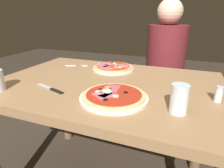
% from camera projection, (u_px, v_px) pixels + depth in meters
% --- Properties ---
extents(dining_table, '(1.19, 0.82, 0.72)m').
position_uv_depth(dining_table, '(107.00, 101.00, 1.06)').
color(dining_table, '#9E754C').
rests_on(dining_table, ground).
extents(pizza_foreground, '(0.29, 0.29, 0.05)m').
position_uv_depth(pizza_foreground, '(114.00, 96.00, 0.82)').
color(pizza_foreground, silver).
rests_on(pizza_foreground, dining_table).
extents(pizza_across_left, '(0.27, 0.27, 0.03)m').
position_uv_depth(pizza_across_left, '(113.00, 68.00, 1.25)').
color(pizza_across_left, silver).
rests_on(pizza_across_left, dining_table).
extents(water_glass_near, '(0.07, 0.07, 0.11)m').
position_uv_depth(water_glass_near, '(179.00, 101.00, 0.70)').
color(water_glass_near, silver).
rests_on(water_glass_near, dining_table).
extents(fork, '(0.15, 0.07, 0.00)m').
position_uv_depth(fork, '(75.00, 66.00, 1.33)').
color(fork, silver).
rests_on(fork, dining_table).
extents(knife, '(0.19, 0.08, 0.01)m').
position_uv_depth(knife, '(52.00, 89.00, 0.92)').
color(knife, silver).
rests_on(knife, dining_table).
extents(salt_shaker, '(0.03, 0.03, 0.07)m').
position_uv_depth(salt_shaker, '(219.00, 94.00, 0.79)').
color(salt_shaker, white).
rests_on(salt_shaker, dining_table).
extents(diner_person, '(0.32, 0.32, 1.18)m').
position_uv_depth(diner_person, '(164.00, 75.00, 1.69)').
color(diner_person, black).
rests_on(diner_person, ground).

